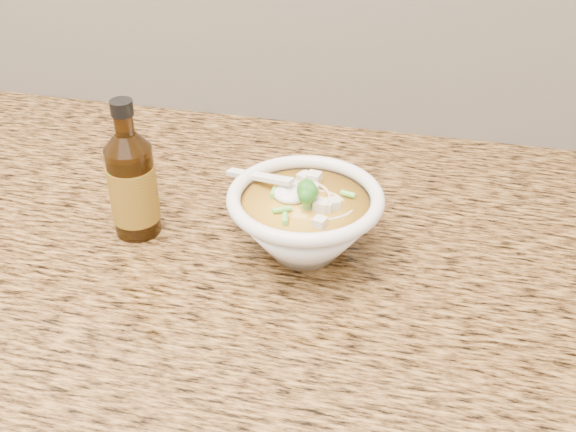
# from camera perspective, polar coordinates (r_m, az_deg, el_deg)

# --- Properties ---
(counter_slab) EXTENTS (4.00, 0.68, 0.04)m
(counter_slab) POSITION_cam_1_polar(r_m,az_deg,el_deg) (0.99, -19.39, -0.14)
(counter_slab) COLOR olive
(counter_slab) RESTS_ON cabinet
(soup_bowl) EXTENTS (0.19, 0.18, 0.10)m
(soup_bowl) POSITION_cam_1_polar(r_m,az_deg,el_deg) (0.82, 1.34, -0.39)
(soup_bowl) COLOR white
(soup_bowl) RESTS_ON counter_slab
(hot_sauce_bottle) EXTENTS (0.06, 0.06, 0.17)m
(hot_sauce_bottle) POSITION_cam_1_polar(r_m,az_deg,el_deg) (0.86, -12.18, 2.43)
(hot_sauce_bottle) COLOR #361E07
(hot_sauce_bottle) RESTS_ON counter_slab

